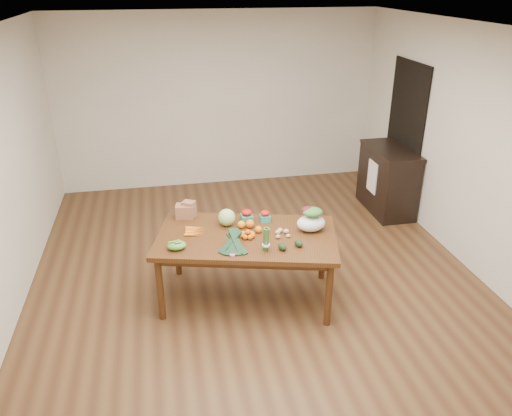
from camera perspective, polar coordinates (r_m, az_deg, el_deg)
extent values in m
plane|color=brown|center=(5.76, 0.01, -8.03)|extent=(6.00, 6.00, 0.00)
cube|color=white|center=(4.84, 0.02, 19.81)|extent=(5.00, 6.00, 0.02)
cube|color=silver|center=(7.99, -4.34, 12.05)|extent=(5.00, 0.02, 2.70)
cube|color=silver|center=(2.67, 13.54, -18.16)|extent=(5.00, 0.02, 2.70)
cube|color=silver|center=(6.12, 23.75, 5.89)|extent=(0.02, 6.00, 2.70)
cube|color=#502D12|center=(5.25, -1.06, -6.73)|extent=(2.00, 1.43, 0.75)
cube|color=black|center=(7.49, 16.57, 7.83)|extent=(0.02, 1.00, 2.10)
cube|color=black|center=(7.43, 14.81, 3.12)|extent=(0.52, 1.02, 0.94)
cube|color=white|center=(7.26, 13.13, 3.49)|extent=(0.02, 0.28, 0.45)
sphere|color=#A5D57B|center=(5.23, -3.37, -1.08)|extent=(0.18, 0.18, 0.18)
sphere|color=orange|center=(5.19, -1.68, -1.90)|extent=(0.08, 0.08, 0.08)
sphere|color=orange|center=(5.19, -0.69, -1.82)|extent=(0.09, 0.09, 0.09)
sphere|color=orange|center=(5.10, 0.28, -2.46)|extent=(0.07, 0.07, 0.07)
ellipsoid|color=#509C35|center=(4.86, -9.07, -4.25)|extent=(0.18, 0.14, 0.08)
ellipsoid|color=tan|center=(5.08, 2.51, -2.78)|extent=(0.05, 0.05, 0.05)
ellipsoid|color=tan|center=(5.00, 2.54, -3.29)|extent=(0.05, 0.04, 0.04)
ellipsoid|color=tan|center=(5.10, 3.48, -2.68)|extent=(0.06, 0.05, 0.05)
ellipsoid|color=tan|center=(5.12, 2.77, -2.54)|extent=(0.06, 0.05, 0.05)
ellipsoid|color=tan|center=(5.03, 3.71, -3.18)|extent=(0.05, 0.04, 0.04)
ellipsoid|color=black|center=(4.79, 3.03, -4.45)|extent=(0.10, 0.12, 0.07)
ellipsoid|color=black|center=(4.86, 4.90, -4.05)|extent=(0.10, 0.12, 0.07)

